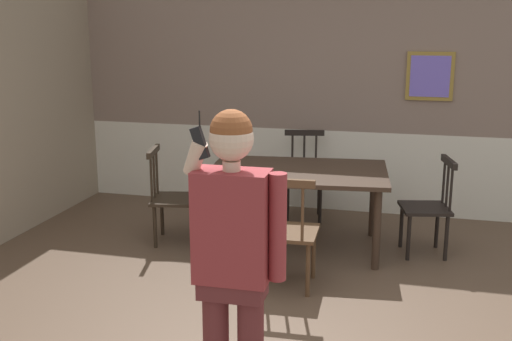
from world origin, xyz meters
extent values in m
plane|color=brown|center=(0.00, 0.00, 0.00)|extent=(6.72, 6.72, 0.00)
cube|color=gray|center=(0.00, 3.05, 1.90)|extent=(5.96, 0.12, 1.95)
cube|color=silver|center=(0.00, 3.06, 0.46)|extent=(5.96, 0.14, 0.92)
cube|color=silver|center=(0.00, 3.03, 0.92)|extent=(5.96, 0.05, 0.06)
cube|color=olive|center=(1.04, 2.98, 1.55)|extent=(0.49, 0.03, 0.51)
cube|color=#7463DC|center=(1.04, 2.96, 1.55)|extent=(0.41, 0.01, 0.43)
cube|color=#38281E|center=(-0.12, 1.67, 0.75)|extent=(1.76, 1.26, 0.04)
cylinder|color=#38281E|center=(-0.80, 1.15, 0.36)|extent=(0.07, 0.07, 0.73)
cylinder|color=#38281E|center=(0.65, 1.31, 0.36)|extent=(0.07, 0.07, 0.73)
cylinder|color=#38281E|center=(-0.89, 2.04, 0.36)|extent=(0.07, 0.07, 0.73)
cylinder|color=#38281E|center=(0.56, 2.19, 0.36)|extent=(0.07, 0.07, 0.73)
cube|color=#513823|center=(-0.03, 0.78, 0.46)|extent=(0.49, 0.49, 0.03)
cube|color=#513823|center=(-0.02, 0.57, 0.93)|extent=(0.47, 0.06, 0.06)
cylinder|color=#513823|center=(-0.16, 0.56, 0.72)|extent=(0.02, 0.02, 0.48)
cylinder|color=#513823|center=(-0.02, 0.57, 0.72)|extent=(0.02, 0.02, 0.48)
cylinder|color=#513823|center=(0.12, 0.57, 0.72)|extent=(0.02, 0.02, 0.48)
cylinder|color=#513823|center=(-0.22, 0.96, 0.22)|extent=(0.04, 0.04, 0.44)
cylinder|color=#513823|center=(0.15, 0.98, 0.22)|extent=(0.04, 0.04, 0.44)
cylinder|color=#513823|center=(-0.21, 0.59, 0.22)|extent=(0.04, 0.04, 0.44)
cylinder|color=#513823|center=(0.17, 0.60, 0.22)|extent=(0.04, 0.04, 0.44)
cube|color=black|center=(1.05, 1.80, 0.44)|extent=(0.51, 0.51, 0.03)
cube|color=black|center=(1.24, 1.84, 0.88)|extent=(0.13, 0.42, 0.06)
cylinder|color=black|center=(1.27, 1.71, 0.68)|extent=(0.02, 0.02, 0.45)
cylinder|color=black|center=(1.24, 1.84, 0.68)|extent=(0.02, 0.02, 0.45)
cylinder|color=black|center=(1.21, 1.96, 0.68)|extent=(0.02, 0.02, 0.45)
cylinder|color=black|center=(0.92, 1.59, 0.21)|extent=(0.04, 0.04, 0.43)
cylinder|color=black|center=(0.85, 1.92, 0.21)|extent=(0.04, 0.04, 0.43)
cylinder|color=black|center=(1.25, 1.67, 0.21)|extent=(0.04, 0.04, 0.43)
cylinder|color=black|center=(1.18, 2.00, 0.21)|extent=(0.04, 0.04, 0.43)
cube|color=#2D2319|center=(-1.29, 1.55, 0.43)|extent=(0.55, 0.55, 0.03)
cube|color=#2D2319|center=(-1.50, 1.50, 0.91)|extent=(0.14, 0.46, 0.06)
cylinder|color=#2D2319|center=(-1.53, 1.64, 0.69)|extent=(0.02, 0.02, 0.49)
cylinder|color=#2D2319|center=(-1.50, 1.50, 0.69)|extent=(0.02, 0.02, 0.49)
cylinder|color=#2D2319|center=(-1.47, 1.37, 0.69)|extent=(0.02, 0.02, 0.49)
cylinder|color=#2D2319|center=(-1.15, 1.77, 0.21)|extent=(0.04, 0.04, 0.42)
cylinder|color=#2D2319|center=(-1.07, 1.41, 0.21)|extent=(0.04, 0.04, 0.42)
cylinder|color=#2D2319|center=(-1.51, 1.69, 0.21)|extent=(0.04, 0.04, 0.42)
cylinder|color=#2D2319|center=(-1.43, 1.33, 0.21)|extent=(0.04, 0.04, 0.42)
cube|color=black|center=(-0.21, 2.56, 0.44)|extent=(0.51, 0.51, 0.03)
cube|color=black|center=(-0.25, 2.76, 0.93)|extent=(0.43, 0.12, 0.06)
cylinder|color=black|center=(-0.12, 2.78, 0.71)|extent=(0.02, 0.02, 0.50)
cylinder|color=black|center=(-0.25, 2.76, 0.71)|extent=(0.02, 0.02, 0.50)
cylinder|color=black|center=(-0.38, 2.73, 0.71)|extent=(0.02, 0.02, 0.50)
cylinder|color=black|center=(-0.01, 2.43, 0.21)|extent=(0.04, 0.04, 0.43)
cylinder|color=black|center=(-0.35, 2.36, 0.21)|extent=(0.04, 0.04, 0.43)
cylinder|color=black|center=(-0.08, 2.77, 0.21)|extent=(0.04, 0.04, 0.43)
cylinder|color=black|center=(-0.42, 2.70, 0.21)|extent=(0.04, 0.04, 0.43)
cube|color=brown|center=(0.05, -1.06, 0.79)|extent=(0.35, 0.20, 0.12)
cube|color=#993338|center=(0.05, -1.06, 1.12)|extent=(0.38, 0.22, 0.58)
cylinder|color=#993338|center=(0.28, -1.06, 1.13)|extent=(0.09, 0.09, 0.55)
cylinder|color=beige|center=(-0.13, -1.08, 1.47)|extent=(0.16, 0.13, 0.19)
cylinder|color=beige|center=(0.05, -1.06, 1.43)|extent=(0.09, 0.09, 0.05)
sphere|color=beige|center=(0.05, -1.06, 1.57)|extent=(0.22, 0.22, 0.22)
sphere|color=brown|center=(0.05, -1.06, 1.61)|extent=(0.21, 0.21, 0.21)
cube|color=black|center=(-0.10, -1.10, 1.55)|extent=(0.10, 0.04, 0.17)
cylinder|color=black|center=(-0.10, -1.10, 1.67)|extent=(0.01, 0.01, 0.08)
camera|label=1|loc=(0.91, -3.97, 2.14)|focal=44.15mm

